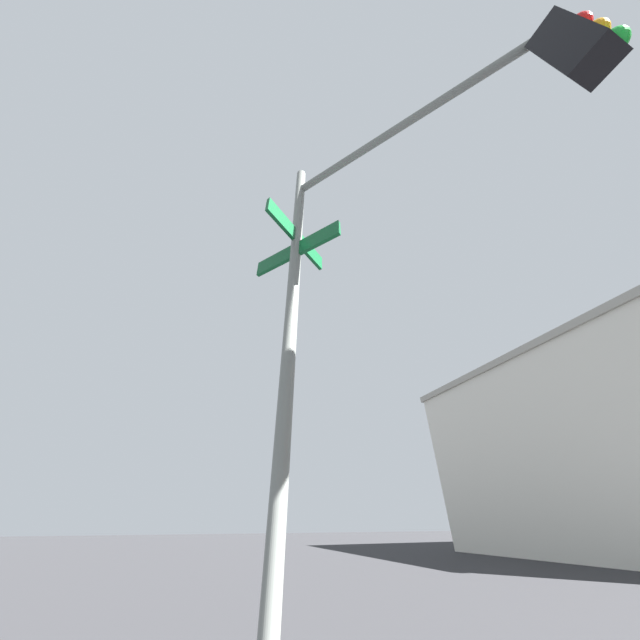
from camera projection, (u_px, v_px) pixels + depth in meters
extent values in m
cylinder|color=slate|center=(289.00, 343.00, 2.48)|extent=(0.12, 0.12, 5.49)
cylinder|color=slate|center=(400.00, 127.00, 3.21)|extent=(2.30, 1.66, 0.09)
cube|color=black|center=(572.00, 48.00, 2.34)|extent=(0.28, 0.28, 0.80)
sphere|color=red|center=(579.00, 26.00, 2.42)|extent=(0.18, 0.18, 0.18)
sphere|color=orange|center=(595.00, 34.00, 2.27)|extent=(0.18, 0.18, 0.18)
sphere|color=green|center=(614.00, 42.00, 2.13)|extent=(0.18, 0.18, 0.18)
cube|color=#0F5128|center=(296.00, 250.00, 3.16)|extent=(0.92, 0.67, 0.20)
cube|color=#0F5128|center=(297.00, 237.00, 3.29)|extent=(0.61, 0.84, 0.20)
cube|color=#9D998E|center=(615.00, 385.00, 20.47)|extent=(15.33, 21.70, 0.40)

